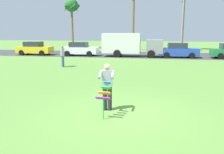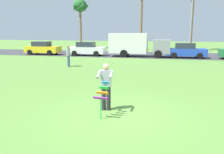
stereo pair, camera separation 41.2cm
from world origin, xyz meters
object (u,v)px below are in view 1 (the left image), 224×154
palm_tree_left_near (72,7)px  person_walker_near (63,55)px  person_kite_flyer (107,85)px  kite_held (105,94)px  parked_car_yellow (34,49)px  streetlight_pole (182,23)px  parked_car_blue (178,50)px  parked_car_white (80,49)px  parked_truck_grey_van (129,44)px

palm_tree_left_near → person_walker_near: palm_tree_left_near is taller
person_kite_flyer → palm_tree_left_near: palm_tree_left_near is taller
kite_held → palm_tree_left_near: bearing=111.3°
person_kite_flyer → parked_car_yellow: bearing=124.5°
person_walker_near → streetlight_pole: bearing=56.0°
parked_car_blue → streetlight_pole: bearing=81.7°
parked_car_white → parked_truck_grey_van: 5.80m
parked_truck_grey_van → palm_tree_left_near: size_ratio=0.85×
palm_tree_left_near → streetlight_pole: 17.29m
person_kite_flyer → palm_tree_left_near: bearing=111.6°
parked_car_yellow → parked_truck_grey_van: parked_truck_grey_van is taller
parked_truck_grey_van → parked_car_blue: parked_truck_grey_van is taller
parked_car_white → streetlight_pole: size_ratio=0.61×
kite_held → parked_car_blue: parked_car_blue is taller
parked_car_white → parked_truck_grey_van: size_ratio=0.63×
kite_held → palm_tree_left_near: (-11.54, 29.68, 5.76)m
streetlight_pole → kite_held: bearing=-101.2°
parked_truck_grey_van → streetlight_pole: (6.53, 7.57, 2.59)m
person_kite_flyer → parked_car_white: person_kite_flyer is taller
kite_held → parked_car_white: parked_car_white is taller
parked_car_yellow → person_walker_near: size_ratio=2.43×
parked_car_yellow → palm_tree_left_near: (1.19, 10.50, 5.79)m
kite_held → parked_car_blue: 19.63m
parked_car_blue → palm_tree_left_near: 19.79m
parked_car_blue → streetlight_pole: size_ratio=0.61×
person_kite_flyer → parked_car_blue: bearing=77.0°
kite_held → parked_truck_grey_van: size_ratio=0.18×
kite_held → person_walker_near: size_ratio=0.69×
parked_car_yellow → streetlight_pole: bearing=22.8°
parked_truck_grey_van → person_walker_near: bearing=-117.0°
parked_car_yellow → parked_car_white: size_ratio=0.99×
person_kite_flyer → parked_car_white: (-6.93, 18.44, -0.18)m
parked_car_yellow → kite_held: bearing=-56.4°
parked_truck_grey_van → palm_tree_left_near: (-10.32, 10.50, 5.16)m
parked_truck_grey_van → palm_tree_left_near: 15.60m
parked_car_blue → streetlight_pole: (1.11, 7.57, 3.22)m
person_kite_flyer → parked_car_yellow: (-12.67, 18.44, -0.18)m
kite_held → palm_tree_left_near: 32.36m
person_kite_flyer → streetlight_pole: 26.73m
kite_held → person_walker_near: 11.92m
person_walker_near → person_kite_flyer: bearing=-60.2°
person_kite_flyer → kite_held: size_ratio=1.45×
streetlight_pole → palm_tree_left_near: bearing=170.1°
parked_truck_grey_van → kite_held: bearing=-86.4°
parked_car_white → person_walker_near: bearing=-81.2°
parked_truck_grey_van → person_kite_flyer: bearing=-86.4°
parked_truck_grey_van → person_walker_near: 9.76m
parked_car_yellow → parked_car_blue: bearing=-0.0°
parked_car_blue → person_kite_flyer: bearing=-103.0°
parked_car_yellow → person_walker_near: person_walker_near is taller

